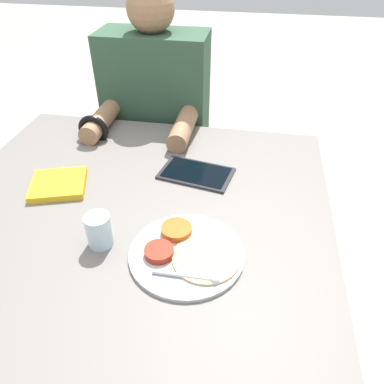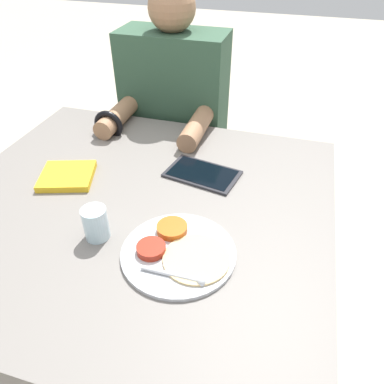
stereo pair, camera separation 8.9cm
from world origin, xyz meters
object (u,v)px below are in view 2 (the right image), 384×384
Objects in this scene: person_diner at (175,143)px; drinking_glass at (96,223)px; thali_tray at (178,251)px; red_notebook at (67,176)px; tablet_device at (202,174)px.

person_diner is 13.69× the size of drinking_glass.
thali_tray reaches higher than red_notebook.
person_diner is at bearing 94.45° from drinking_glass.
tablet_device is at bearing -61.31° from person_diner.
tablet_device is at bearing 19.21° from red_notebook.
drinking_glass reaches higher than red_notebook.
person_diner reaches higher than tablet_device.
red_notebook is 0.80× the size of tablet_device.
drinking_glass is (0.21, -0.20, 0.03)m from red_notebook.
red_notebook is at bearing 154.46° from thali_tray.
drinking_glass is at bearing -118.18° from tablet_device.
drinking_glass is at bearing 179.82° from thali_tray.
person_diner is (-0.24, 0.44, -0.17)m from tablet_device.
thali_tray is 3.19× the size of drinking_glass.
person_diner reaches higher than thali_tray.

